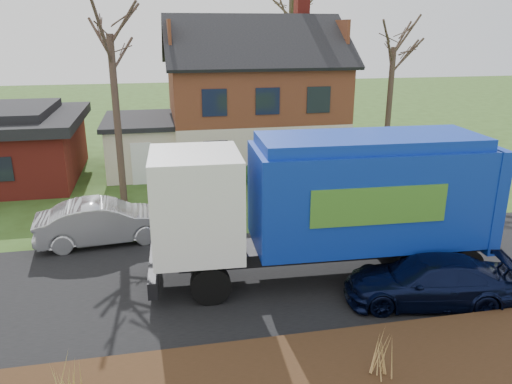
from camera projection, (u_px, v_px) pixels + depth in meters
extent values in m
plane|color=#2F4717|center=(276.00, 276.00, 15.62)|extent=(120.00, 120.00, 0.00)
cube|color=black|center=(276.00, 276.00, 15.62)|extent=(80.00, 7.00, 0.02)
cube|color=#2F1F0F|center=(335.00, 384.00, 10.64)|extent=(80.00, 3.50, 0.30)
cube|color=beige|center=(253.00, 139.00, 28.61)|extent=(9.00, 7.50, 2.70)
cube|color=#532617|center=(253.00, 90.00, 27.75)|extent=(9.00, 7.50, 2.80)
cube|color=maroon|center=(302.00, 8.00, 27.88)|extent=(0.70, 0.90, 1.60)
cube|color=beige|center=(142.00, 146.00, 27.00)|extent=(3.50, 5.50, 2.60)
cube|color=black|center=(141.00, 120.00, 26.55)|extent=(3.90, 5.90, 0.24)
cylinder|color=black|center=(211.00, 285.00, 13.91)|extent=(1.15, 0.43, 1.13)
cylinder|color=black|center=(205.00, 251.00, 16.06)|extent=(1.15, 0.43, 1.13)
cylinder|color=black|center=(419.00, 269.00, 14.85)|extent=(1.15, 0.43, 1.13)
cylinder|color=black|center=(388.00, 238.00, 17.00)|extent=(1.15, 0.43, 1.13)
cylinder|color=black|center=(463.00, 265.00, 15.07)|extent=(1.15, 0.43, 1.13)
cylinder|color=black|center=(427.00, 236.00, 17.22)|extent=(1.15, 0.43, 1.13)
cube|color=black|center=(331.00, 247.00, 15.45)|extent=(9.43, 1.68, 0.38)
cube|color=white|center=(196.00, 203.00, 14.31)|extent=(2.62, 2.83, 2.95)
cube|color=black|center=(153.00, 200.00, 14.07)|extent=(0.18, 2.40, 0.98)
cube|color=black|center=(154.00, 269.00, 14.74)|extent=(0.38, 2.74, 0.49)
cube|color=#0C2B99|center=(366.00, 194.00, 15.08)|extent=(6.98, 3.00, 2.95)
cube|color=#0C2B99|center=(370.00, 141.00, 14.57)|extent=(6.64, 2.66, 0.33)
cube|color=#0C2B99|center=(474.00, 191.00, 15.65)|extent=(0.49, 2.80, 3.16)
cube|color=#3F7727|center=(380.00, 206.00, 13.72)|extent=(3.93, 0.20, 1.09)
cube|color=#3F7727|center=(346.00, 178.00, 16.32)|extent=(3.93, 0.20, 1.09)
imported|color=#B7BAC0|center=(104.00, 222.00, 17.89)|extent=(4.87, 2.13, 1.56)
imported|color=black|center=(428.00, 281.00, 13.93)|extent=(4.91, 2.81, 1.34)
cylinder|color=#413027|center=(117.00, 122.00, 21.11)|extent=(0.30, 0.30, 7.18)
cylinder|color=#433328|center=(389.00, 110.00, 26.49)|extent=(0.30, 0.30, 6.47)
cylinder|color=#3F3626|center=(290.00, 67.00, 36.33)|extent=(0.36, 0.36, 9.32)
cone|color=tan|center=(66.00, 384.00, 9.68)|extent=(0.05, 0.05, 1.03)
cone|color=tan|center=(76.00, 383.00, 9.71)|extent=(0.05, 0.05, 1.03)
cone|color=tan|center=(68.00, 379.00, 9.81)|extent=(0.05, 0.05, 1.03)
cone|color=tan|center=(382.00, 354.00, 10.58)|extent=(0.04, 0.04, 1.01)
cone|color=tan|center=(375.00, 355.00, 10.55)|extent=(0.04, 0.04, 1.01)
cone|color=tan|center=(389.00, 353.00, 10.61)|extent=(0.04, 0.04, 1.01)
cone|color=tan|center=(380.00, 350.00, 10.70)|extent=(0.04, 0.04, 1.01)
cone|color=tan|center=(385.00, 358.00, 10.47)|extent=(0.04, 0.04, 1.01)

